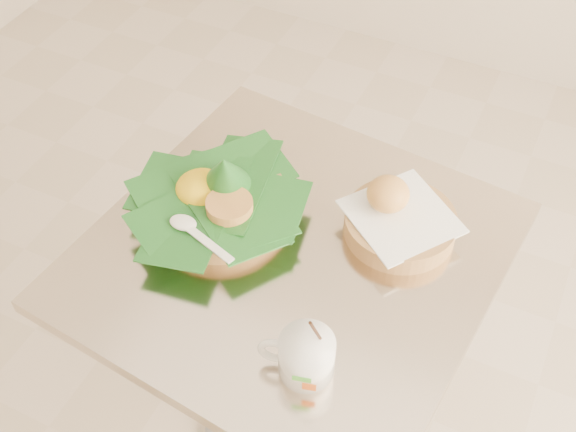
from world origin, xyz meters
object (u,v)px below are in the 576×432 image
at_px(cafe_table, 292,319).
at_px(coffee_mug, 305,355).
at_px(bread_basket, 398,219).
at_px(rice_basket, 219,196).

relative_size(cafe_table, coffee_mug, 5.03).
relative_size(bread_basket, coffee_mug, 1.60).
bearing_deg(cafe_table, bread_basket, 39.63).
height_order(bread_basket, coffee_mug, coffee_mug).
relative_size(cafe_table, bread_basket, 3.15).
distance_m(cafe_table, coffee_mug, 0.36).
xyz_separation_m(cafe_table, bread_basket, (0.15, 0.13, 0.25)).
xyz_separation_m(cafe_table, rice_basket, (-0.16, 0.03, 0.26)).
height_order(cafe_table, bread_basket, bread_basket).
bearing_deg(coffee_mug, bread_basket, 84.77).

